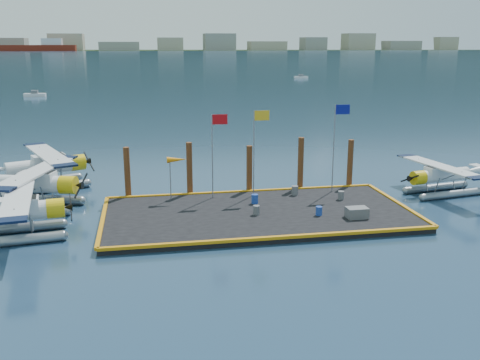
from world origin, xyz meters
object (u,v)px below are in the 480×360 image
object	(u,v)px
seaplane_c	(44,169)
seaplane_a	(12,215)
piling_1	(190,171)
piling_4	(350,165)
seaplane_b	(33,187)
piling_0	(127,174)
piling_2	(249,171)
flagpole_yellow	(257,140)
drum_4	(295,190)
drum_5	(255,199)
drum_3	(256,210)
windsock	(177,161)
seaplane_d	(442,177)
drum_2	(341,195)
piling_3	(301,165)
flagpole_red	(215,143)
flagpole_blue	(337,135)
drum_1	(319,211)

from	to	relation	value
seaplane_c	seaplane_a	bearing A→B (deg)	-21.77
piling_1	piling_4	world-z (taller)	piling_1
seaplane_b	piling_4	distance (m)	23.45
piling_0	piling_4	xyz separation A→B (m)	(17.00, 0.00, 0.00)
piling_2	piling_4	xyz separation A→B (m)	(8.00, 0.00, 0.10)
piling_4	flagpole_yellow	bearing A→B (deg)	-168.40
seaplane_c	flagpole_yellow	bearing A→B (deg)	46.29
drum_4	drum_5	world-z (taller)	drum_4
drum_3	flagpole_yellow	size ratio (longest dim) A/B	0.10
seaplane_a	drum_3	xyz separation A→B (m)	(14.73, 0.78, -0.79)
seaplane_c	piling_4	world-z (taller)	piling_4
piling_2	seaplane_c	bearing A→B (deg)	163.49
piling_0	piling_4	distance (m)	17.00
windsock	drum_3	bearing A→B (deg)	-42.72
drum_5	seaplane_c	bearing A→B (deg)	151.80
seaplane_d	piling_2	xyz separation A→B (m)	(-14.39, 2.51, 0.56)
seaplane_a	flagpole_yellow	size ratio (longest dim) A/B	1.56
windsock	seaplane_b	bearing A→B (deg)	174.92
seaplane_c	piling_1	bearing A→B (deg)	45.16
seaplane_a	drum_2	size ratio (longest dim) A/B	15.99
drum_3	piling_2	xyz separation A→B (m)	(0.74, 6.02, 1.20)
seaplane_c	drum_5	size ratio (longest dim) A/B	15.98
drum_3	drum_4	bearing A→B (deg)	47.06
seaplane_c	piling_3	world-z (taller)	piling_3
drum_5	flagpole_red	bearing A→B (deg)	141.63
flagpole_yellow	piling_0	xyz separation A→B (m)	(-9.20, 1.60, -2.51)
drum_3	drum_5	size ratio (longest dim) A/B	0.93
seaplane_b	drum_4	xyz separation A→B (m)	(18.45, -1.26, -0.86)
seaplane_b	flagpole_blue	bearing A→B (deg)	104.08
drum_4	flagpole_red	world-z (taller)	flagpole_red
drum_1	piling_1	world-z (taller)	piling_1
drum_3	piling_3	size ratio (longest dim) A/B	0.14
seaplane_c	drum_5	bearing A→B (deg)	39.60
seaplane_a	piling_4	bearing A→B (deg)	98.41
drum_1	piling_0	distance (m)	14.08
drum_3	drum_5	bearing A→B (deg)	80.42
flagpole_blue	drum_1	bearing A→B (deg)	-119.42
piling_2	piling_3	world-z (taller)	piling_3
seaplane_a	drum_1	distance (m)	18.70
seaplane_b	piling_4	size ratio (longest dim) A/B	2.57
drum_1	flagpole_blue	distance (m)	7.26
flagpole_blue	windsock	world-z (taller)	flagpole_blue
seaplane_c	seaplane_d	world-z (taller)	seaplane_c
piling_1	piling_4	size ratio (longest dim) A/B	1.05
seaplane_c	piling_3	xyz separation A→B (m)	(19.55, -4.61, 0.51)
piling_3	seaplane_d	bearing A→B (deg)	-13.56
seaplane_c	drum_3	size ratio (longest dim) A/B	17.19
flagpole_yellow	piling_1	xyz separation A→B (m)	(-4.70, 1.60, -2.41)
drum_4	piling_0	xyz separation A→B (m)	(-12.02, 1.98, 1.26)
seaplane_d	piling_0	xyz separation A→B (m)	(-23.39, 2.51, 0.66)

